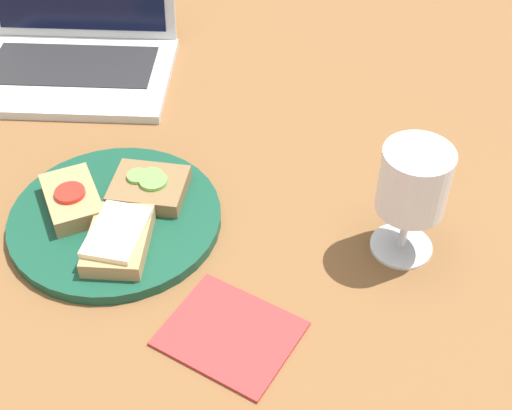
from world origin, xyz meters
TOP-DOWN VIEW (x-y plane):
  - wooden_table at (0.00, 0.00)cm, footprint 140.00×140.00cm
  - plate at (-11.13, -4.74)cm, footprint 25.90×25.90cm
  - sandwich_with_tomato at (-16.43, -3.57)cm, footprint 9.70×11.33cm
  - sandwich_with_cheese at (-9.50, -9.93)cm, footprint 7.18×10.52cm
  - sandwich_with_cucumber at (-7.44, -0.70)cm, footprint 9.87×8.70cm
  - wine_glass at (23.52, -7.03)cm, footprint 7.85×7.85cm
  - laptop at (-24.30, 30.45)cm, footprint 30.99×24.88cm
  - napkin at (4.22, -20.76)cm, footprint 17.08×16.16cm

SIDE VIEW (x-z plane):
  - wooden_table at x=0.00cm, z-range 0.00..3.00cm
  - napkin at x=4.22cm, z-range 3.00..3.40cm
  - plate at x=-11.13cm, z-range 3.00..4.45cm
  - sandwich_with_cucumber at x=-7.44cm, z-range 4.32..6.77cm
  - sandwich_with_tomato at x=-16.43cm, z-range 4.25..7.16cm
  - sandwich_with_cheese at x=-9.50cm, z-range 4.37..7.16cm
  - laptop at x=-24.30cm, z-range -2.60..16.76cm
  - wine_glass at x=23.52cm, z-range 5.78..20.35cm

